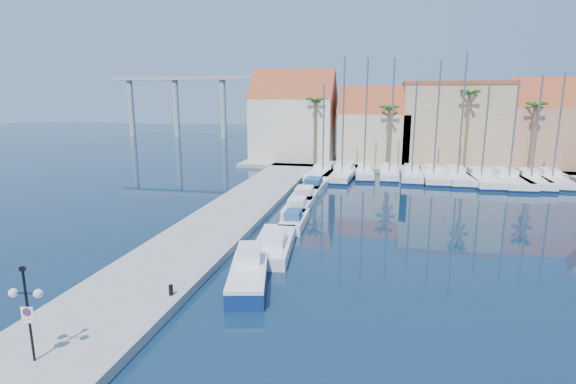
# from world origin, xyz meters

# --- Properties ---
(ground) EXTENTS (260.00, 260.00, 0.00)m
(ground) POSITION_xyz_m (0.00, 0.00, 0.00)
(ground) COLOR black
(ground) RESTS_ON ground
(quay_west) EXTENTS (6.00, 77.00, 0.50)m
(quay_west) POSITION_xyz_m (-9.00, 13.50, 0.25)
(quay_west) COLOR gray
(quay_west) RESTS_ON ground
(shore_north) EXTENTS (54.00, 16.00, 0.50)m
(shore_north) POSITION_xyz_m (10.00, 48.00, 0.25)
(shore_north) COLOR gray
(shore_north) RESTS_ON ground
(lamp_post) EXTENTS (1.26, 0.47, 3.74)m
(lamp_post) POSITION_xyz_m (-9.05, -7.63, 2.96)
(lamp_post) COLOR black
(lamp_post) RESTS_ON quay_west
(bollard) EXTENTS (0.22, 0.22, 0.54)m
(bollard) POSITION_xyz_m (-6.60, -1.39, 0.77)
(bollard) COLOR black
(bollard) RESTS_ON quay_west
(fishing_boat) EXTENTS (3.14, 6.06, 2.02)m
(fishing_boat) POSITION_xyz_m (-3.50, 1.54, 0.67)
(fishing_boat) COLOR navy
(fishing_boat) RESTS_ON ground
(motorboat_west_0) EXTENTS (3.05, 7.42, 1.40)m
(motorboat_west_0) POSITION_xyz_m (-3.46, 7.13, 0.51)
(motorboat_west_0) COLOR white
(motorboat_west_0) RESTS_ON ground
(motorboat_west_1) EXTENTS (1.89, 5.44, 1.40)m
(motorboat_west_1) POSITION_xyz_m (-3.25, 13.14, 0.51)
(motorboat_west_1) COLOR white
(motorboat_west_1) RESTS_ON ground
(motorboat_west_2) EXTENTS (2.17, 6.30, 1.40)m
(motorboat_west_2) POSITION_xyz_m (-3.76, 17.50, 0.51)
(motorboat_west_2) COLOR white
(motorboat_west_2) RESTS_ON ground
(motorboat_west_3) EXTENTS (2.46, 7.17, 1.40)m
(motorboat_west_3) POSITION_xyz_m (-3.96, 22.38, 0.51)
(motorboat_west_3) COLOR white
(motorboat_west_3) RESTS_ON ground
(motorboat_west_4) EXTENTS (2.56, 7.16, 1.40)m
(motorboat_west_4) POSITION_xyz_m (-3.76, 27.37, 0.51)
(motorboat_west_4) COLOR white
(motorboat_west_4) RESTS_ON ground
(sailboat_0) EXTENTS (3.54, 11.57, 11.36)m
(sailboat_0) POSITION_xyz_m (-3.87, 35.81, 0.56)
(sailboat_0) COLOR white
(sailboat_0) RESTS_ON ground
(sailboat_1) EXTENTS (4.09, 12.16, 14.60)m
(sailboat_1) POSITION_xyz_m (-1.45, 35.83, 0.58)
(sailboat_1) COLOR white
(sailboat_1) RESTS_ON ground
(sailboat_2) EXTENTS (2.89, 8.45, 14.52)m
(sailboat_2) POSITION_xyz_m (1.15, 36.45, 0.66)
(sailboat_2) COLOR white
(sailboat_2) RESTS_ON ground
(sailboat_3) EXTENTS (2.26, 8.48, 14.48)m
(sailboat_3) POSITION_xyz_m (4.31, 36.67, 0.65)
(sailboat_3) COLOR white
(sailboat_3) RESTS_ON ground
(sailboat_4) EXTENTS (2.74, 9.48, 11.81)m
(sailboat_4) POSITION_xyz_m (6.99, 36.21, 0.58)
(sailboat_4) COLOR white
(sailboat_4) RESTS_ON ground
(sailboat_5) EXTENTS (2.97, 10.51, 14.20)m
(sailboat_5) POSITION_xyz_m (9.51, 36.29, 0.60)
(sailboat_5) COLOR white
(sailboat_5) RESTS_ON ground
(sailboat_6) EXTENTS (3.11, 10.72, 14.81)m
(sailboat_6) POSITION_xyz_m (12.25, 36.17, 0.60)
(sailboat_6) COLOR white
(sailboat_6) RESTS_ON ground
(sailboat_7) EXTENTS (3.66, 11.10, 11.44)m
(sailboat_7) POSITION_xyz_m (14.75, 35.40, 0.56)
(sailboat_7) COLOR white
(sailboat_7) RESTS_ON ground
(sailboat_8) EXTENTS (3.59, 11.86, 11.91)m
(sailboat_8) POSITION_xyz_m (17.83, 35.63, 0.56)
(sailboat_8) COLOR white
(sailboat_8) RESTS_ON ground
(sailboat_9) EXTENTS (2.93, 10.74, 12.32)m
(sailboat_9) POSITION_xyz_m (20.24, 35.67, 0.57)
(sailboat_9) COLOR white
(sailboat_9) RESTS_ON ground
(sailboat_10) EXTENTS (3.55, 10.37, 12.65)m
(sailboat_10) POSITION_xyz_m (22.76, 36.40, 0.58)
(sailboat_10) COLOR white
(sailboat_10) RESTS_ON ground
(building_0) EXTENTS (12.30, 9.00, 13.50)m
(building_0) POSITION_xyz_m (-10.00, 47.00, 6.52)
(building_0) COLOR beige
(building_0) RESTS_ON shore_north
(building_1) EXTENTS (10.30, 8.00, 11.00)m
(building_1) POSITION_xyz_m (2.00, 47.00, 5.30)
(building_1) COLOR #C3AE89
(building_1) RESTS_ON shore_north
(building_2) EXTENTS (14.20, 10.20, 11.50)m
(building_2) POSITION_xyz_m (13.00, 48.00, 6.26)
(building_2) COLOR tan
(building_2) RESTS_ON shore_north
(building_3) EXTENTS (10.30, 8.00, 12.00)m
(building_3) POSITION_xyz_m (25.00, 47.00, 5.86)
(building_3) COLOR tan
(building_3) RESTS_ON shore_north
(palm_0) EXTENTS (2.60, 2.60, 10.15)m
(palm_0) POSITION_xyz_m (-6.00, 42.00, 9.08)
(palm_0) COLOR brown
(palm_0) RESTS_ON shore_north
(palm_1) EXTENTS (2.60, 2.60, 9.15)m
(palm_1) POSITION_xyz_m (4.00, 42.00, 8.14)
(palm_1) COLOR brown
(palm_1) RESTS_ON shore_north
(palm_2) EXTENTS (2.60, 2.60, 11.15)m
(palm_2) POSITION_xyz_m (14.00, 42.00, 10.02)
(palm_2) COLOR brown
(palm_2) RESTS_ON shore_north
(palm_3) EXTENTS (2.60, 2.60, 9.65)m
(palm_3) POSITION_xyz_m (22.00, 42.00, 8.61)
(palm_3) COLOR brown
(palm_3) RESTS_ON shore_north
(viaduct) EXTENTS (48.00, 2.20, 14.45)m
(viaduct) POSITION_xyz_m (-39.07, 82.00, 10.25)
(viaduct) COLOR #9E9E99
(viaduct) RESTS_ON ground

